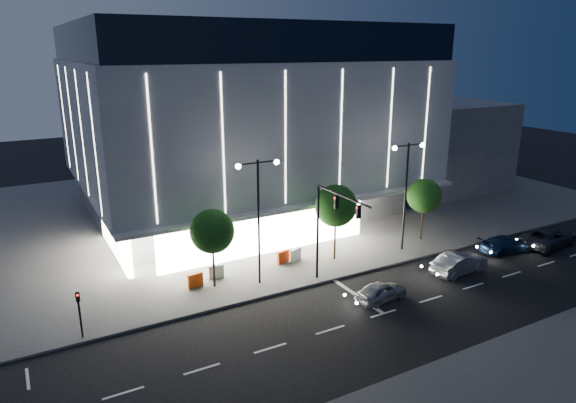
# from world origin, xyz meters

# --- Properties ---
(ground) EXTENTS (160.00, 160.00, 0.00)m
(ground) POSITION_xyz_m (0.00, 0.00, 0.00)
(ground) COLOR black
(ground) RESTS_ON ground
(sidewalk_museum) EXTENTS (70.00, 40.00, 0.15)m
(sidewalk_museum) POSITION_xyz_m (5.00, 24.00, 0.07)
(sidewalk_museum) COLOR #474747
(sidewalk_museum) RESTS_ON ground
(sidewalk_near) EXTENTS (70.00, 10.00, 0.15)m
(sidewalk_near) POSITION_xyz_m (5.00, -12.00, 0.07)
(sidewalk_near) COLOR #474747
(sidewalk_near) RESTS_ON ground
(museum) EXTENTS (30.00, 25.80, 18.00)m
(museum) POSITION_xyz_m (2.98, 22.31, 9.27)
(museum) COLOR #4C4C51
(museum) RESTS_ON ground
(annex_building) EXTENTS (16.00, 20.00, 10.00)m
(annex_building) POSITION_xyz_m (26.00, 24.00, 5.00)
(annex_building) COLOR #4C4C51
(annex_building) RESTS_ON ground
(traffic_mast) EXTENTS (0.33, 5.89, 7.07)m
(traffic_mast) POSITION_xyz_m (1.00, 3.34, 5.03)
(traffic_mast) COLOR black
(traffic_mast) RESTS_ON ground
(street_lamp_west) EXTENTS (3.16, 0.36, 9.00)m
(street_lamp_west) POSITION_xyz_m (-3.00, 6.00, 5.96)
(street_lamp_west) COLOR black
(street_lamp_west) RESTS_ON ground
(street_lamp_east) EXTENTS (3.16, 0.36, 9.00)m
(street_lamp_east) POSITION_xyz_m (10.00, 6.00, 5.96)
(street_lamp_east) COLOR black
(street_lamp_east) RESTS_ON ground
(ped_signal_far) EXTENTS (0.22, 0.24, 3.00)m
(ped_signal_far) POSITION_xyz_m (-15.00, 4.50, 1.89)
(ped_signal_far) COLOR black
(ped_signal_far) RESTS_ON ground
(tree_left) EXTENTS (3.02, 3.02, 5.72)m
(tree_left) POSITION_xyz_m (-5.97, 7.02, 4.03)
(tree_left) COLOR black
(tree_left) RESTS_ON ground
(tree_mid) EXTENTS (3.25, 3.25, 6.15)m
(tree_mid) POSITION_xyz_m (4.03, 7.02, 4.33)
(tree_mid) COLOR black
(tree_mid) RESTS_ON ground
(tree_right) EXTENTS (2.91, 2.91, 5.51)m
(tree_right) POSITION_xyz_m (13.03, 7.02, 3.88)
(tree_right) COLOR black
(tree_right) RESTS_ON ground
(car_lead) EXTENTS (3.93, 1.92, 1.29)m
(car_lead) POSITION_xyz_m (3.00, 0.01, 0.65)
(car_lead) COLOR #9DA0A4
(car_lead) RESTS_ON ground
(car_second) EXTENTS (4.88, 2.07, 1.57)m
(car_second) POSITION_xyz_m (10.82, 0.63, 0.78)
(car_second) COLOR #97999E
(car_second) RESTS_ON ground
(car_third) EXTENTS (4.92, 2.53, 1.37)m
(car_third) POSITION_xyz_m (17.20, 1.66, 0.68)
(car_third) COLOR #122343
(car_third) RESTS_ON ground
(car_fourth) EXTENTS (5.99, 3.38, 1.58)m
(car_fourth) POSITION_xyz_m (21.48, 0.87, 0.79)
(car_fourth) COLOR #35343A
(car_fourth) RESTS_ON ground
(barrier_a) EXTENTS (1.13, 0.41, 1.00)m
(barrier_a) POSITION_xyz_m (-7.19, 7.54, 0.65)
(barrier_a) COLOR #FA4D0D
(barrier_a) RESTS_ON sidewalk_museum
(barrier_b) EXTENTS (1.12, 0.40, 1.00)m
(barrier_b) POSITION_xyz_m (-5.41, 8.18, 0.65)
(barrier_b) COLOR silver
(barrier_b) RESTS_ON sidewalk_museum
(barrier_c) EXTENTS (1.13, 0.48, 1.00)m
(barrier_c) POSITION_xyz_m (0.10, 8.22, 0.65)
(barrier_c) COLOR #EB390D
(barrier_c) RESTS_ON sidewalk_museum
(barrier_d) EXTENTS (1.11, 0.67, 1.00)m
(barrier_d) POSITION_xyz_m (1.19, 8.20, 0.65)
(barrier_d) COLOR white
(barrier_d) RESTS_ON sidewalk_museum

